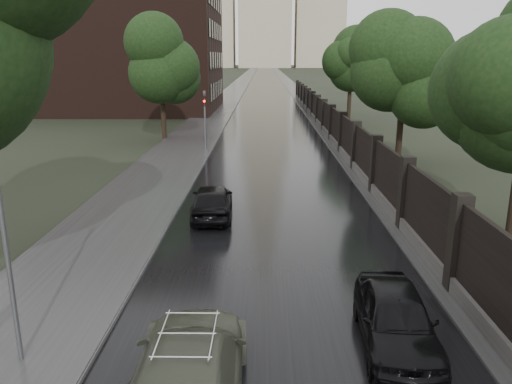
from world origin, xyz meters
name	(u,v)px	position (x,y,z in m)	size (l,w,h in m)	color
road	(265,73)	(0.00, 190.00, 0.01)	(8.00, 420.00, 0.02)	black
sidewalk_left	(250,73)	(-6.00, 190.00, 0.08)	(4.00, 420.00, 0.16)	#2D2D2D
verge_right	(279,73)	(5.50, 190.00, 0.04)	(3.00, 420.00, 0.08)	#2D2D2D
fence_right	(328,124)	(4.60, 32.01, 1.01)	(0.45, 75.72, 2.70)	#383533
tree_left_far	(161,69)	(-8.00, 30.00, 5.24)	(4.25, 4.25, 7.39)	black
tree_right_b	(404,77)	(7.50, 22.00, 4.95)	(4.08, 4.08, 7.01)	black
tree_right_c	(351,70)	(7.50, 40.00, 4.95)	(4.08, 4.08, 7.01)	black
lamp_post	(5,243)	(-5.40, 1.50, 2.67)	(0.25, 0.12, 5.11)	#59595E
traffic_light	(205,116)	(-4.30, 24.99, 2.40)	(0.16, 0.32, 4.00)	#59595E
brick_building	(110,21)	(-18.00, 52.00, 10.00)	(24.00, 18.00, 20.00)	black
volga_sedan	(189,372)	(-1.80, 0.30, 0.72)	(2.02, 4.97, 1.44)	#464A3B
hatchback_left	(212,201)	(-2.50, 11.32, 0.66)	(1.56, 3.89, 1.33)	black
car_right_near	(396,318)	(2.36, 2.37, 0.65)	(1.54, 3.82, 1.30)	black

